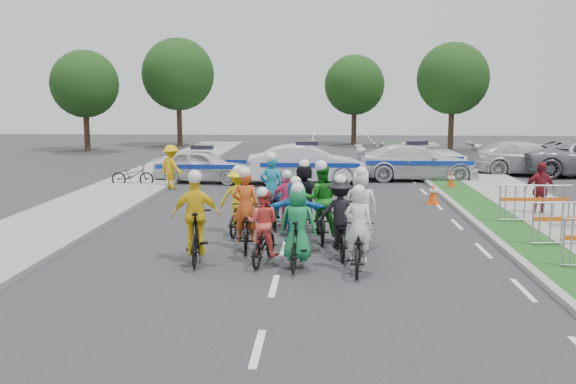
# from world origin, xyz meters

# --- Properties ---
(ground) EXTENTS (90.00, 90.00, 0.00)m
(ground) POSITION_xyz_m (0.00, 0.00, 0.00)
(ground) COLOR #28282B
(ground) RESTS_ON ground
(curb_right) EXTENTS (0.20, 60.00, 0.12)m
(curb_right) POSITION_xyz_m (5.10, 5.00, 0.06)
(curb_right) COLOR gray
(curb_right) RESTS_ON ground
(grass_strip) EXTENTS (1.20, 60.00, 0.11)m
(grass_strip) POSITION_xyz_m (5.80, 5.00, 0.06)
(grass_strip) COLOR #1D4E19
(grass_strip) RESTS_ON ground
(sidewalk_left) EXTENTS (3.00, 60.00, 0.13)m
(sidewalk_left) POSITION_xyz_m (-6.50, 5.00, 0.07)
(sidewalk_left) COLOR gray
(sidewalk_left) RESTS_ON ground
(rider_0) EXTENTS (0.76, 1.81, 1.80)m
(rider_0) POSITION_xyz_m (1.62, 1.12, 0.60)
(rider_0) COLOR black
(rider_0) RESTS_ON ground
(rider_1) EXTENTS (0.81, 1.76, 1.81)m
(rider_1) POSITION_xyz_m (0.39, 1.32, 0.71)
(rider_1) COLOR black
(rider_1) RESTS_ON ground
(rider_2) EXTENTS (0.84, 1.70, 1.66)m
(rider_2) POSITION_xyz_m (-0.36, 1.62, 0.62)
(rider_2) COLOR black
(rider_2) RESTS_ON ground
(rider_3) EXTENTS (1.04, 1.95, 2.01)m
(rider_3) POSITION_xyz_m (-1.78, 1.63, 0.77)
(rider_3) COLOR black
(rider_3) RESTS_ON ground
(rider_4) EXTENTS (1.06, 1.85, 1.84)m
(rider_4) POSITION_xyz_m (1.28, 2.38, 0.72)
(rider_4) COLOR black
(rider_4) RESTS_ON ground
(rider_5) EXTENTS (1.38, 1.64, 1.72)m
(rider_5) POSITION_xyz_m (0.28, 2.97, 0.73)
(rider_5) COLOR black
(rider_5) RESTS_ON ground
(rider_6) EXTENTS (0.84, 1.95, 1.94)m
(rider_6) POSITION_xyz_m (-0.89, 2.91, 0.64)
(rider_6) COLOR black
(rider_6) RESTS_ON ground
(rider_7) EXTENTS (0.85, 1.86, 1.91)m
(rider_7) POSITION_xyz_m (1.78, 3.31, 0.74)
(rider_7) COLOR black
(rider_7) RESTS_ON ground
(rider_8) EXTENTS (0.87, 1.99, 1.99)m
(rider_8) POSITION_xyz_m (0.85, 3.89, 0.74)
(rider_8) COLOR black
(rider_8) RESTS_ON ground
(rider_9) EXTENTS (0.89, 1.65, 1.67)m
(rider_9) POSITION_xyz_m (-0.01, 4.60, 0.65)
(rider_9) COLOR black
(rider_9) RESTS_ON ground
(rider_10) EXTENTS (1.05, 1.82, 1.79)m
(rider_10) POSITION_xyz_m (-1.26, 4.50, 0.70)
(rider_10) COLOR black
(rider_10) RESTS_ON ground
(rider_11) EXTENTS (1.52, 1.82, 1.89)m
(rider_11) POSITION_xyz_m (0.40, 5.18, 0.79)
(rider_11) COLOR black
(rider_11) RESTS_ON ground
(rider_12) EXTENTS (1.00, 2.07, 2.02)m
(rider_12) POSITION_xyz_m (-0.51, 5.70, 0.67)
(rider_12) COLOR black
(rider_12) RESTS_ON ground
(police_car_0) EXTENTS (4.14, 2.13, 1.35)m
(police_car_0) POSITION_xyz_m (-4.04, 14.17, 0.67)
(police_car_0) COLOR silver
(police_car_0) RESTS_ON ground
(police_car_1) EXTENTS (4.85, 2.06, 1.56)m
(police_car_1) POSITION_xyz_m (0.24, 13.90, 0.78)
(police_car_1) COLOR silver
(police_car_1) RESTS_ON ground
(police_car_2) EXTENTS (5.14, 2.16, 1.48)m
(police_car_2) POSITION_xyz_m (4.78, 15.36, 0.74)
(police_car_2) COLOR silver
(police_car_2) RESTS_ON ground
(civilian_sedan) EXTENTS (5.16, 2.17, 1.49)m
(civilian_sedan) POSITION_xyz_m (9.94, 17.45, 0.74)
(civilian_sedan) COLOR #BBBBC1
(civilian_sedan) RESTS_ON ground
(spectator_2) EXTENTS (1.01, 0.54, 1.63)m
(spectator_2) POSITION_xyz_m (7.19, 7.18, 0.82)
(spectator_2) COLOR maroon
(spectator_2) RESTS_ON ground
(marshal_hiviz) EXTENTS (1.23, 1.14, 1.66)m
(marshal_hiviz) POSITION_xyz_m (-4.88, 12.32, 0.83)
(marshal_hiviz) COLOR #E5B00C
(marshal_hiviz) RESTS_ON ground
(barrier_1) EXTENTS (2.04, 0.72, 1.12)m
(barrier_1) POSITION_xyz_m (6.70, 3.31, 0.56)
(barrier_1) COLOR #A5A8AD
(barrier_1) RESTS_ON ground
(barrier_2) EXTENTS (2.02, 0.60, 1.12)m
(barrier_2) POSITION_xyz_m (6.70, 6.09, 0.56)
(barrier_2) COLOR #A5A8AD
(barrier_2) RESTS_ON ground
(cone_0) EXTENTS (0.40, 0.40, 0.70)m
(cone_0) POSITION_xyz_m (4.50, 9.33, 0.34)
(cone_0) COLOR #F24C0C
(cone_0) RESTS_ON ground
(cone_1) EXTENTS (0.40, 0.40, 0.70)m
(cone_1) POSITION_xyz_m (5.72, 12.67, 0.34)
(cone_1) COLOR #F24C0C
(cone_1) RESTS_ON ground
(parked_bike) EXTENTS (1.68, 0.69, 0.86)m
(parked_bike) POSITION_xyz_m (-6.56, 12.89, 0.43)
(parked_bike) COLOR black
(parked_bike) RESTS_ON ground
(tree_0) EXTENTS (4.20, 4.20, 6.30)m
(tree_0) POSITION_xyz_m (-14.00, 28.00, 4.19)
(tree_0) COLOR #382619
(tree_0) RESTS_ON ground
(tree_1) EXTENTS (4.55, 4.55, 6.82)m
(tree_1) POSITION_xyz_m (9.00, 30.00, 4.54)
(tree_1) COLOR #382619
(tree_1) RESTS_ON ground
(tree_3) EXTENTS (4.90, 4.90, 7.35)m
(tree_3) POSITION_xyz_m (-9.00, 32.00, 4.89)
(tree_3) COLOR #382619
(tree_3) RESTS_ON ground
(tree_4) EXTENTS (4.20, 4.20, 6.30)m
(tree_4) POSITION_xyz_m (3.00, 34.00, 4.19)
(tree_4) COLOR #382619
(tree_4) RESTS_ON ground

